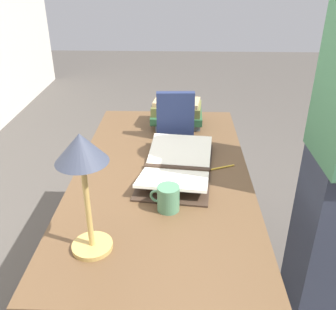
{
  "coord_description": "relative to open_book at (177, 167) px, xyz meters",
  "views": [
    {
      "loc": [
        -1.44,
        -0.08,
        1.58
      ],
      "look_at": [
        0.01,
        -0.03,
        0.82
      ],
      "focal_mm": 40.0,
      "sensor_mm": 36.0,
      "label": 1
    }
  ],
  "objects": [
    {
      "name": "ground_plane",
      "position": [
        -0.02,
        0.07,
        -0.76
      ],
      "size": [
        12.0,
        12.0,
        0.0
      ],
      "primitive_type": "plane",
      "color": "#47423D"
    },
    {
      "name": "reading_lamp",
      "position": [
        -0.52,
        0.27,
        0.3
      ],
      "size": [
        0.16,
        0.16,
        0.41
      ],
      "color": "tan",
      "rests_on": "reading_desk"
    },
    {
      "name": "pencil",
      "position": [
        0.02,
        -0.2,
        -0.02
      ],
      "size": [
        0.06,
        0.13,
        0.01
      ],
      "rotation": [
        0.0,
        0.0,
        0.39
      ],
      "color": "gold",
      "rests_on": "reading_desk"
    },
    {
      "name": "coffee_mug",
      "position": [
        -0.3,
        0.03,
        0.03
      ],
      "size": [
        0.08,
        0.11,
        0.1
      ],
      "rotation": [
        0.0,
        0.0,
        1.29
      ],
      "color": "#4C7F5B",
      "rests_on": "reading_desk"
    },
    {
      "name": "book_standing_upright",
      "position": [
        0.34,
        0.01,
        0.11
      ],
      "size": [
        0.05,
        0.19,
        0.25
      ],
      "rotation": [
        0.0,
        0.0,
        0.05
      ],
      "color": "#1E284C",
      "rests_on": "reading_desk"
    },
    {
      "name": "reading_desk",
      "position": [
        -0.02,
        0.07,
        -0.11
      ],
      "size": [
        1.5,
        0.77,
        0.74
      ],
      "color": "brown",
      "rests_on": "ground_plane"
    },
    {
      "name": "book_stack_tall",
      "position": [
        0.53,
        0.01,
        0.05
      ],
      "size": [
        0.22,
        0.29,
        0.15
      ],
      "color": "slate",
      "rests_on": "reading_desk"
    },
    {
      "name": "open_book",
      "position": [
        0.0,
        0.0,
        0.0
      ],
      "size": [
        0.57,
        0.36,
        0.06
      ],
      "rotation": [
        0.0,
        0.0,
        -0.11
      ],
      "color": "#38281E",
      "rests_on": "reading_desk"
    }
  ]
}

